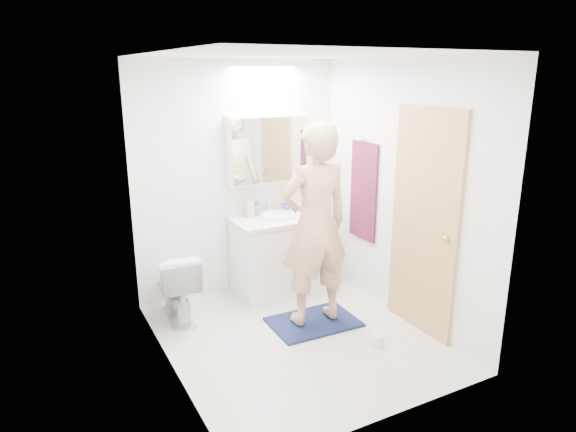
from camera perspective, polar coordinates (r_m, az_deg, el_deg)
floor at (r=4.66m, az=0.92°, el=-13.35°), size 2.50×2.50×0.00m
ceiling at (r=4.07m, az=1.08°, el=17.61°), size 2.50×2.50×0.00m
wall_back at (r=5.31m, az=-5.56°, el=4.10°), size 2.50×0.00×2.50m
wall_front at (r=3.22m, az=11.83°, el=-4.00°), size 2.50×0.00×2.50m
wall_left at (r=3.82m, az=-13.61°, el=-0.95°), size 0.00×2.50×2.50m
wall_right at (r=4.82m, az=12.52°, el=2.60°), size 0.00×2.50×2.50m
vanity_cabinet at (r=5.41m, az=-1.07°, el=-4.54°), size 0.90×0.55×0.78m
countertop at (r=5.28m, az=-1.10°, el=-0.37°), size 0.95×0.58×0.04m
sink_basin at (r=5.30m, az=-1.25°, el=0.08°), size 0.36×0.36×0.03m
faucet at (r=5.44m, az=-2.15°, el=1.22°), size 0.02×0.02×0.16m
medicine_cabinet at (r=5.31m, az=-2.32°, el=7.45°), size 0.88×0.14×0.70m
mirror_panel at (r=5.24m, az=-1.95°, el=7.34°), size 0.84×0.01×0.66m
toilet at (r=4.95m, az=-12.33°, el=-7.54°), size 0.43×0.69×0.68m
bath_rug at (r=4.89m, az=2.87°, el=-11.73°), size 0.82×0.57×0.02m
person at (r=4.53m, az=3.03°, el=-1.01°), size 0.68×0.46×1.83m
door at (r=4.61m, az=14.97°, el=-0.76°), size 0.04×0.80×2.00m
door_knob at (r=4.39m, az=17.18°, el=-2.44°), size 0.06×0.06×0.06m
towel at (r=5.25m, az=8.41°, el=2.76°), size 0.02×0.42×1.00m
towel_hook at (r=5.15m, az=8.53°, el=8.38°), size 0.07×0.02×0.02m
soap_bottle_a at (r=5.27m, az=-4.26°, el=1.12°), size 0.11×0.11×0.24m
soap_bottle_b at (r=5.34m, az=-3.46°, el=0.99°), size 0.10×0.10×0.17m
toothbrush_cup at (r=5.48m, az=-0.23°, el=0.93°), size 0.12×0.12×0.09m
toilet_paper_roll at (r=4.58m, az=9.87°, el=-13.47°), size 0.11×0.11×0.10m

